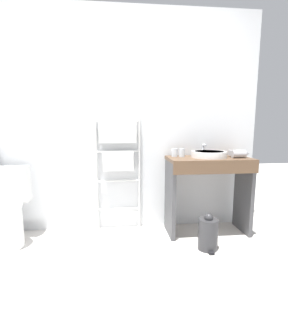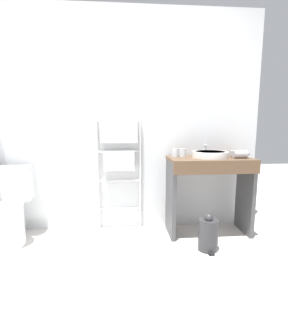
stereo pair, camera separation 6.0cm
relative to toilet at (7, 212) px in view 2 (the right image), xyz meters
name	(u,v)px [view 2 (the right image)]	position (x,y,z in m)	size (l,w,h in m)	color
ground_plane	(122,321)	(1.12, -1.16, -0.32)	(12.00, 12.00, 0.00)	silver
wall_back	(120,122)	(1.12, 0.39, 0.88)	(3.12, 0.12, 2.40)	silver
toilet	(7,212)	(0.00, 0.00, 0.00)	(0.38, 0.48, 0.77)	white
towel_radiator	(119,152)	(1.10, 0.28, 0.56)	(0.50, 0.06, 1.26)	silver
vanity_counter	(209,183)	(2.06, 0.07, 0.24)	(0.86, 0.46, 0.83)	brown
sink_basin	(210,154)	(2.06, 0.09, 0.55)	(0.37, 0.37, 0.07)	white
faucet	(205,148)	(2.06, 0.26, 0.60)	(0.02, 0.10, 0.13)	silver
cup_near_wall	(175,153)	(1.71, 0.20, 0.56)	(0.07, 0.07, 0.09)	silver
cup_near_edge	(183,153)	(1.78, 0.16, 0.56)	(0.06, 0.06, 0.09)	silver
hair_dryer	(240,154)	(2.36, 0.03, 0.55)	(0.19, 0.18, 0.08)	#B7B7BC
trash_bin	(208,234)	(1.93, -0.31, -0.16)	(0.19, 0.22, 0.36)	#333335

